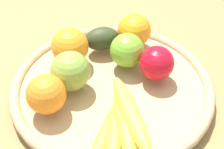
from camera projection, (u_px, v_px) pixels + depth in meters
name	position (u px, v px, depth m)	size (l,w,h in m)	color
ground_plane	(112.00, 93.00, 0.72)	(2.40, 2.40, 0.00)	olive
basket	(112.00, 87.00, 0.71)	(0.42, 0.42, 0.03)	tan
banana_bunch	(120.00, 122.00, 0.58)	(0.19, 0.15, 0.07)	yellow
orange_0	(70.00, 46.00, 0.73)	(0.08, 0.08, 0.08)	orange
avocado	(102.00, 39.00, 0.77)	(0.08, 0.05, 0.05)	#323B1F
orange_2	(134.00, 30.00, 0.77)	(0.08, 0.08, 0.08)	orange
apple_0	(157.00, 63.00, 0.69)	(0.07, 0.07, 0.07)	red
orange_1	(46.00, 94.00, 0.62)	(0.07, 0.07, 0.07)	orange
apple_2	(70.00, 71.00, 0.67)	(0.08, 0.08, 0.08)	#83A23D
apple_1	(127.00, 50.00, 0.72)	(0.07, 0.07, 0.07)	#77B930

